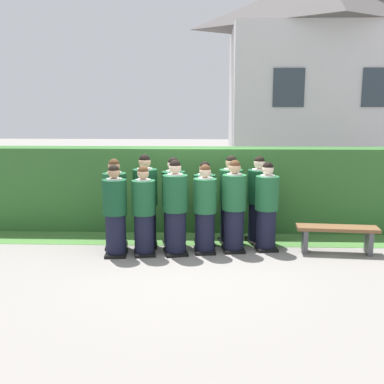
% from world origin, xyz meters
% --- Properties ---
extents(ground_plane, '(60.00, 60.00, 0.00)m').
position_xyz_m(ground_plane, '(0.00, 0.00, 0.00)').
color(ground_plane, gray).
extents(student_front_row_0, '(0.41, 0.48, 1.59)m').
position_xyz_m(student_front_row_0, '(-1.31, -0.19, 0.76)').
color(student_front_row_0, black).
rests_on(student_front_row_0, ground).
extents(student_front_row_1, '(0.44, 0.53, 1.56)m').
position_xyz_m(student_front_row_1, '(-0.82, -0.13, 0.74)').
color(student_front_row_1, black).
rests_on(student_front_row_1, ground).
extents(student_front_row_2, '(0.48, 0.55, 1.66)m').
position_xyz_m(student_front_row_2, '(-0.28, -0.07, 0.79)').
color(student_front_row_2, black).
rests_on(student_front_row_2, ground).
extents(student_front_row_3, '(0.41, 0.52, 1.58)m').
position_xyz_m(student_front_row_3, '(0.23, 0.04, 0.75)').
color(student_front_row_3, black).
rests_on(student_front_row_3, ground).
extents(student_front_row_4, '(0.43, 0.53, 1.64)m').
position_xyz_m(student_front_row_4, '(0.75, 0.14, 0.78)').
color(student_front_row_4, black).
rests_on(student_front_row_4, ground).
extents(student_front_row_5, '(0.43, 0.50, 1.60)m').
position_xyz_m(student_front_row_5, '(1.34, 0.24, 0.76)').
color(student_front_row_5, black).
rests_on(student_front_row_5, ground).
extents(student_rear_row_0, '(0.43, 0.54, 1.64)m').
position_xyz_m(student_rear_row_0, '(-1.40, 0.26, 0.78)').
color(student_rear_row_0, black).
rests_on(student_rear_row_0, ground).
extents(student_rear_row_1, '(0.45, 0.53, 1.71)m').
position_xyz_m(student_rear_row_1, '(-0.86, 0.36, 0.82)').
color(student_rear_row_1, black).
rests_on(student_rear_row_1, ground).
extents(student_rear_row_2, '(0.48, 0.55, 1.65)m').
position_xyz_m(student_rear_row_2, '(-0.35, 0.44, 0.79)').
color(student_rear_row_2, black).
rests_on(student_rear_row_2, ground).
extents(student_rear_row_3, '(0.42, 0.52, 1.57)m').
position_xyz_m(student_rear_row_3, '(0.22, 0.51, 0.75)').
color(student_rear_row_3, black).
rests_on(student_rear_row_3, ground).
extents(student_rear_row_4, '(0.48, 0.55, 1.67)m').
position_xyz_m(student_rear_row_4, '(0.71, 0.60, 0.80)').
color(student_rear_row_4, black).
rests_on(student_rear_row_4, ground).
extents(student_rear_row_5, '(0.47, 0.56, 1.66)m').
position_xyz_m(student_rear_row_5, '(1.24, 0.70, 0.79)').
color(student_rear_row_5, black).
rests_on(student_rear_row_5, ground).
extents(hedge, '(9.25, 0.70, 1.73)m').
position_xyz_m(hedge, '(0.00, 1.61, 0.86)').
color(hedge, '#33662D').
rests_on(hedge, ground).
extents(school_building_main, '(5.98, 3.87, 6.71)m').
position_xyz_m(school_building_main, '(3.86, 7.55, 3.44)').
color(school_building_main, silver).
rests_on(school_building_main, ground).
extents(wooden_bench, '(1.42, 0.47, 0.48)m').
position_xyz_m(wooden_bench, '(2.56, 0.07, 0.35)').
color(wooden_bench, brown).
rests_on(wooden_bench, ground).
extents(lawn_strip, '(9.25, 0.90, 0.01)m').
position_xyz_m(lawn_strip, '(0.00, 0.81, 0.00)').
color(lawn_strip, '#477A38').
rests_on(lawn_strip, ground).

